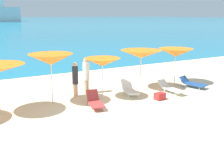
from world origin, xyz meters
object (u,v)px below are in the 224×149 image
object	(u,v)px
umbrella_4	(141,54)
lounge_chair_2	(130,89)
umbrella_3	(102,62)
beachgoer_0	(86,75)
beachgoer_1	(75,79)
umbrella_2	(51,59)
cooler_box	(160,96)
lounge_chair_0	(171,88)
lounge_chair_4	(193,83)
lounge_chair_1	(95,101)
umbrella_5	(176,53)

from	to	relation	value
umbrella_4	lounge_chair_2	distance (m)	2.10
umbrella_3	beachgoer_0	world-z (taller)	umbrella_3
beachgoer_1	beachgoer_0	bearing A→B (deg)	167.51
umbrella_2	beachgoer_0	xyz separation A→B (m)	(2.09, 0.84, -1.09)
beachgoer_0	cooler_box	bearing A→B (deg)	103.78
lounge_chair_0	lounge_chair_4	distance (m)	1.87
umbrella_2	cooler_box	world-z (taller)	umbrella_2
umbrella_3	lounge_chair_0	distance (m)	4.07
umbrella_3	beachgoer_0	bearing A→B (deg)	103.92
umbrella_3	lounge_chair_0	xyz separation A→B (m)	(3.66, -0.81, -1.58)
umbrella_4	lounge_chair_1	xyz separation A→B (m)	(-3.52, -1.47, -1.71)
umbrella_5	beachgoer_0	world-z (taller)	umbrella_5
lounge_chair_0	beachgoer_1	xyz separation A→B (m)	(-4.72, 1.75, 0.70)
lounge_chair_1	beachgoer_1	size ratio (longest dim) A/B	0.92
lounge_chair_0	lounge_chair_1	xyz separation A→B (m)	(-4.53, -0.11, 0.01)
lounge_chair_4	lounge_chair_2	bearing A→B (deg)	157.11
lounge_chair_2	umbrella_3	bearing A→B (deg)	-170.61
umbrella_3	lounge_chair_4	size ratio (longest dim) A/B	1.26
lounge_chair_0	beachgoer_0	distance (m)	4.55
lounge_chair_4	beachgoer_1	world-z (taller)	beachgoer_1
umbrella_4	lounge_chair_4	bearing A→B (deg)	-20.92
cooler_box	lounge_chair_1	bearing A→B (deg)	164.39
beachgoer_0	umbrella_3	bearing A→B (deg)	73.10
umbrella_5	lounge_chair_1	world-z (taller)	umbrella_5
cooler_box	lounge_chair_4	bearing A→B (deg)	10.56
lounge_chair_2	cooler_box	bearing A→B (deg)	-46.95
lounge_chair_4	beachgoer_0	bearing A→B (deg)	146.79
lounge_chair_2	cooler_box	xyz separation A→B (m)	(0.86, -1.42, -0.14)
lounge_chair_2	beachgoer_1	distance (m)	2.85
lounge_chair_1	beachgoer_1	world-z (taller)	beachgoer_1
umbrella_3	beachgoer_0	distance (m)	1.54
umbrella_4	lounge_chair_1	distance (m)	4.18
umbrella_2	cooler_box	distance (m)	5.52
beachgoer_0	lounge_chair_2	bearing A→B (deg)	113.46
beachgoer_0	lounge_chair_4	bearing A→B (deg)	131.84
umbrella_5	cooler_box	xyz separation A→B (m)	(-2.70, -2.00, -1.74)
umbrella_3	lounge_chair_4	bearing A→B (deg)	-5.75
lounge_chair_4	umbrella_4	bearing A→B (deg)	143.21
umbrella_4	lounge_chair_2	bearing A→B (deg)	-151.33
umbrella_5	beachgoer_0	distance (m)	5.53
lounge_chair_4	cooler_box	distance (m)	3.26
umbrella_3	cooler_box	world-z (taller)	umbrella_3
lounge_chair_2	lounge_chair_4	size ratio (longest dim) A/B	0.90
umbrella_2	lounge_chair_2	size ratio (longest dim) A/B	1.62
lounge_chair_1	beachgoer_0	xyz separation A→B (m)	(0.56, 2.19, 0.74)
lounge_chair_2	beachgoer_0	bearing A→B (deg)	156.09
umbrella_5	lounge_chair_0	world-z (taller)	umbrella_5
umbrella_3	lounge_chair_2	xyz separation A→B (m)	(1.54, -0.06, -1.54)
umbrella_4	lounge_chair_2	world-z (taller)	umbrella_4
umbrella_4	lounge_chair_1	world-z (taller)	umbrella_4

